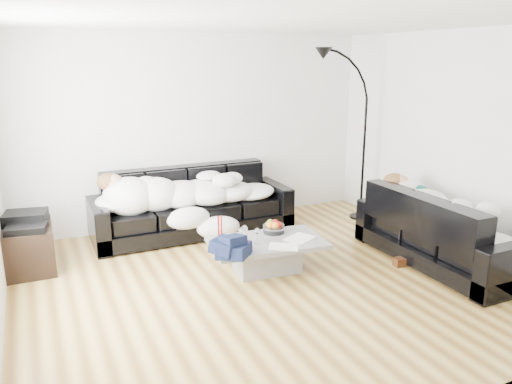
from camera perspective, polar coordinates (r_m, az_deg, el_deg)
name	(u,v)px	position (r m, az deg, el deg)	size (l,w,h in m)	color
ground	(268,281)	(5.33, 1.37, -10.15)	(5.00, 5.00, 0.00)	brown
wall_back	(197,131)	(6.98, -6.77, 6.98)	(5.00, 0.02, 2.60)	silver
wall_right	(457,143)	(6.41, 22.03, 5.26)	(0.02, 4.50, 2.60)	silver
ceiling	(270,21)	(4.83, 1.57, 18.95)	(5.00, 5.00, 0.00)	white
sofa_back	(192,202)	(6.64, -7.28, -1.18)	(2.60, 0.90, 0.85)	black
sofa_right	(442,228)	(6.03, 20.45, -3.89)	(2.04, 0.87, 0.82)	black
sleeper_back	(193,188)	(6.54, -7.21, 0.51)	(2.20, 0.76, 0.44)	white
sleeper_right	(444,209)	(5.96, 20.65, -1.88)	(1.75, 0.74, 0.43)	white
teal_cushion	(402,189)	(6.34, 16.33, 0.28)	(0.36, 0.30, 0.20)	#0C5A59
coffee_table	(267,256)	(5.50, 1.25, -7.29)	(1.23, 0.72, 0.36)	#939699
fruit_bowl	(274,226)	(5.65, 2.05, -3.95)	(0.24, 0.24, 0.15)	white
wine_glass_a	(245,233)	(5.42, -1.32, -4.69)	(0.07, 0.07, 0.17)	white
wine_glass_b	(242,236)	(5.29, -1.63, -5.08)	(0.08, 0.08, 0.19)	white
wine_glass_c	(257,236)	(5.31, 0.15, -5.07)	(0.07, 0.07, 0.17)	white
candle_left	(219,228)	(5.43, -4.30, -4.12)	(0.05, 0.05, 0.27)	maroon
candle_right	(221,227)	(5.49, -3.97, -4.04)	(0.04, 0.04, 0.24)	maroon
newspaper_a	(300,238)	(5.50, 5.01, -5.27)	(0.32, 0.24, 0.01)	silver
newspaper_b	(284,246)	(5.25, 3.19, -6.24)	(0.31, 0.22, 0.01)	silver
navy_jacket	(231,241)	(4.93, -2.85, -5.59)	(0.38, 0.32, 0.19)	black
shoes	(407,257)	(6.04, 16.85, -7.17)	(0.47, 0.34, 0.11)	#472311
av_cabinet	(29,248)	(6.06, -24.49, -5.80)	(0.51, 0.74, 0.51)	black
stereo	(26,220)	(5.96, -24.82, -2.94)	(0.44, 0.34, 0.13)	black
floor_lamp	(364,146)	(7.26, 12.25, 5.13)	(0.77, 0.31, 2.12)	black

